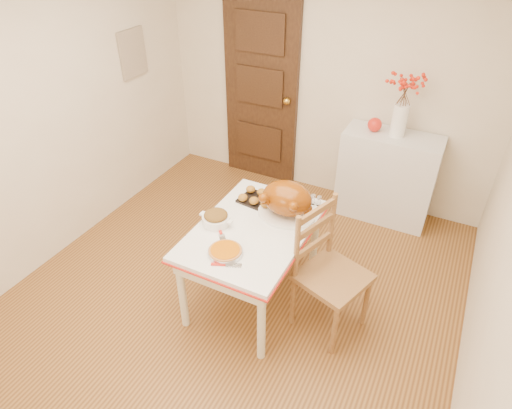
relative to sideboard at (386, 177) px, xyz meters
The scene contains 18 objects.
floor 2.00m from the sideboard, 114.15° to the right, with size 3.50×4.00×0.00m, color #5B3416.
wall_back 1.15m from the sideboard, 164.59° to the left, with size 3.50×0.00×2.50m, color beige.
wall_left 3.21m from the sideboard, 145.06° to the right, with size 0.00×4.00×2.50m, color beige.
door_back 1.61m from the sideboard, behind, with size 0.85×0.06×2.06m, color black.
photo_board 2.80m from the sideboard, 167.08° to the right, with size 0.03×0.35×0.45m, color tan.
sideboard is the anchor object (origin of this frame).
kitchen_table 1.76m from the sideboard, 112.16° to the right, with size 0.82×1.19×0.71m, color white, non-canonical shape.
chair_oak 1.63m from the sideboard, 90.36° to the right, with size 0.46×0.46×1.03m, color #976639, non-canonical shape.
berry_vase 0.77m from the sideboard, ahead, with size 0.33×0.33×0.63m, color white, non-canonical shape.
apple 0.56m from the sideboard, behind, with size 0.13×0.13×0.13m, color red.
turkey_platter 1.51m from the sideboard, 110.14° to the right, with size 0.46×0.36×0.29m, color #863301, non-canonical shape.
pumpkin_pie 2.12m from the sideboard, 109.45° to the right, with size 0.24×0.24×0.05m, color #B55800.
stuffing_dish 1.97m from the sideboard, 118.69° to the right, with size 0.27×0.21×0.10m, color brown, non-canonical shape.
rolls_tray 1.55m from the sideboard, 121.21° to the right, with size 0.29×0.23×0.08m, color #9E651B, non-canonical shape.
pie_server 2.19m from the sideboard, 106.94° to the right, with size 0.21×0.06×0.01m, color silver, non-canonical shape.
carving_knife 2.02m from the sideboard, 113.75° to the right, with size 0.27×0.06×0.01m, color silver, non-canonical shape.
drinking_glass 1.33m from the sideboard, 120.52° to the right, with size 0.06×0.06×0.10m, color white.
shaker_pair 1.22m from the sideboard, 107.23° to the right, with size 0.09×0.03×0.09m, color white, non-canonical shape.
Camera 1 is at (1.33, -2.16, 2.73)m, focal length 30.77 mm.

